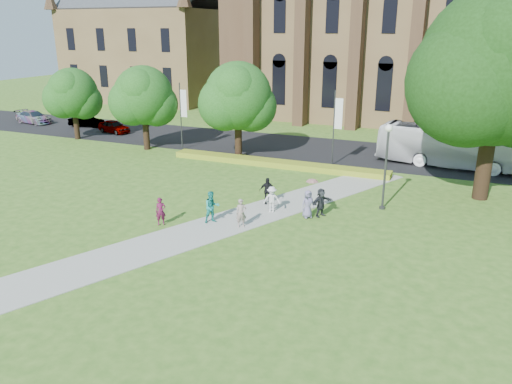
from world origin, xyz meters
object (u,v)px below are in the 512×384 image
at_px(car_2, 34,117).
at_px(pedestrian_0, 161,211).
at_px(car_0, 114,127).
at_px(streetlamp, 386,157).
at_px(tour_coach, 454,147).
at_px(car_1, 86,121).
at_px(large_tree, 499,67).

xyz_separation_m(car_2, pedestrian_0, (31.16, -20.78, 0.10)).
bearing_deg(car_0, streetlamp, -98.14).
bearing_deg(tour_coach, car_2, 94.45).
relative_size(streetlamp, car_0, 1.35).
height_order(car_0, pedestrian_0, pedestrian_0).
bearing_deg(streetlamp, tour_coach, 74.05).
relative_size(tour_coach, car_1, 3.09).
relative_size(car_0, car_2, 0.80).
bearing_deg(streetlamp, large_tree, 39.29).
distance_m(car_0, pedestrian_0, 27.54).
distance_m(large_tree, car_2, 49.04).
distance_m(streetlamp, car_0, 32.56).
bearing_deg(pedestrian_0, tour_coach, 14.09).
height_order(streetlamp, car_0, streetlamp).
height_order(large_tree, car_1, large_tree).
xyz_separation_m(tour_coach, car_2, (-45.60, 1.17, -0.94)).
distance_m(car_1, car_2, 7.19).
distance_m(car_2, pedestrian_0, 37.45).
bearing_deg(streetlamp, car_1, 158.42).
distance_m(tour_coach, car_1, 38.49).
distance_m(large_tree, pedestrian_0, 21.80).
bearing_deg(large_tree, tour_coach, 105.33).
xyz_separation_m(car_1, car_2, (-7.16, -0.65, 0.07)).
bearing_deg(car_1, large_tree, -115.63).
bearing_deg(car_1, car_2, 82.57).
height_order(car_1, car_2, car_2).
height_order(car_1, pedestrian_0, pedestrian_0).
distance_m(streetlamp, car_2, 44.25).
distance_m(large_tree, car_1, 42.27).
xyz_separation_m(tour_coach, pedestrian_0, (-14.44, -19.61, -0.84)).
relative_size(tour_coach, car_0, 3.04).
bearing_deg(car_2, large_tree, -91.58).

